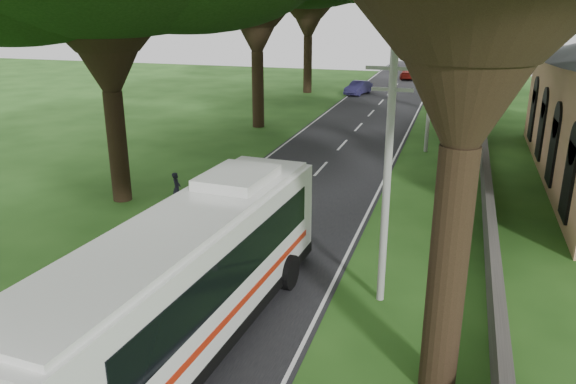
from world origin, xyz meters
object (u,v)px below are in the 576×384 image
Objects in this scene: coach_bus at (188,279)px; pedestrian at (177,188)px; distant_car_c at (409,74)px; pole_near at (387,177)px; pole_far at (445,58)px; distant_car_b at (358,88)px; pole_mid at (431,87)px.

coach_bus is 12.02m from pedestrian.
pole_near is at bearing 96.37° from distant_car_c.
pedestrian is at bearing 123.34° from coach_bus.
distant_car_c is at bearing 93.60° from coach_bus.
distant_car_c is at bearing 106.06° from pole_far.
pole_near is 1.91× the size of distant_car_b.
distant_car_b reaches higher than distant_car_c.
coach_bus is 46.42m from distant_car_b.
pedestrian is (-2.12, -35.87, 0.07)m from distant_car_b.
pole_near is 40.00m from pole_far.
pole_near is 20.00m from pole_mid.
pole_near is 56.63m from distant_car_c.
pole_far is at bearing 90.00° from pole_near.
pole_near is 1.00× the size of pole_far.
pole_near is 1.73× the size of distant_car_c.
distant_car_b is (-8.50, 2.08, -3.46)m from pole_far.
pedestrian is (-10.62, -33.79, -3.39)m from pole_far.
coach_bus is 2.87× the size of distant_car_c.
pedestrian is at bearing 149.68° from pole_near.
distant_car_c is (-4.70, 16.33, -3.48)m from pole_far.
pole_far is 35.58m from pedestrian.
pole_mid is 36.80m from distant_car_c.
coach_bus is at bearing -96.07° from pole_far.
distant_car_b is 2.66× the size of pedestrian.
pole_near is 5.07× the size of pedestrian.
pole_far is 5.07× the size of pedestrian.
pedestrian is at bearing -78.95° from distant_car_b.
coach_bus is at bearing -169.74° from pedestrian.
pole_mid is 0.60× the size of coach_bus.
pedestrian is at bearing -107.45° from pole_far.
distant_car_b is at bearing 101.42° from pole_near.
pedestrian is (-5.93, 10.37, -1.29)m from coach_bus.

